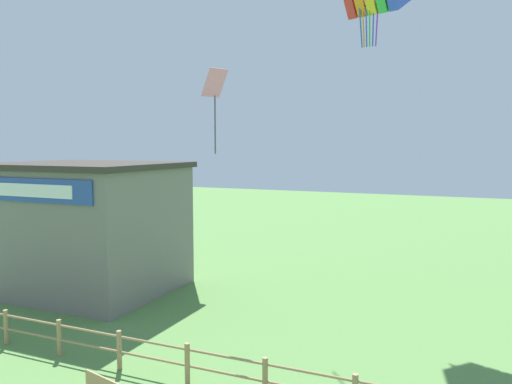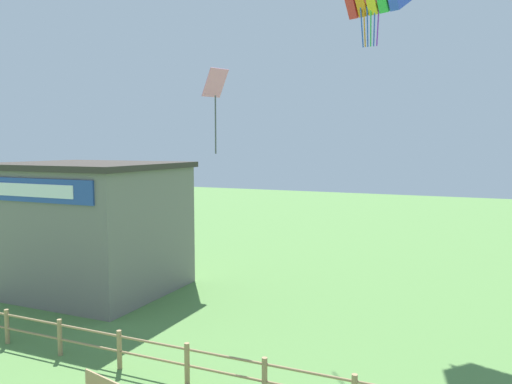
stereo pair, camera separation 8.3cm
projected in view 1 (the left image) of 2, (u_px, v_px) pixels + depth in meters
The scene contains 3 objects.
wooden_fence at pixel (225, 368), 12.72m from camera, with size 20.18×0.14×1.11m.
seaside_building at pixel (88, 226), 21.62m from camera, with size 7.38×6.22×5.56m.
kite_pink_diamond at pixel (215, 93), 16.31m from camera, with size 0.80×0.89×2.75m.
Camera 1 is at (5.61, -5.19, 6.31)m, focal length 35.00 mm.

